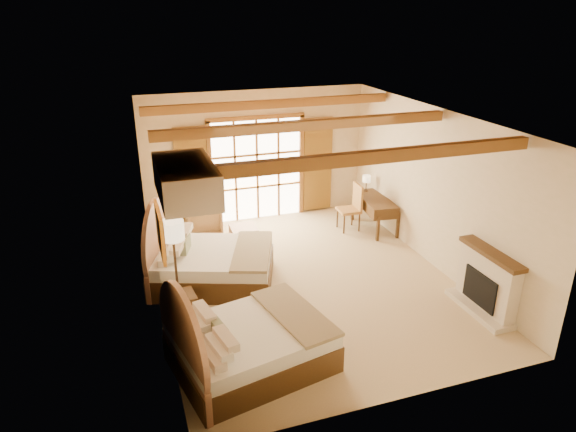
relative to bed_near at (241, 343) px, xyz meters
name	(u,v)px	position (x,y,z in m)	size (l,w,h in m)	color
floor	(305,280)	(1.81, 2.15, -0.43)	(7.00, 7.00, 0.00)	#D1B88A
wall_back	(256,156)	(1.81, 5.65, 1.17)	(5.50, 5.50, 0.00)	beige
wall_left	(154,223)	(-0.94, 2.15, 1.17)	(7.00, 7.00, 0.00)	beige
wall_right	(435,189)	(4.56, 2.15, 1.17)	(7.00, 7.00, 0.00)	beige
ceiling	(308,118)	(1.81, 2.15, 2.77)	(7.00, 7.00, 0.00)	#A86A3A
ceiling_beams	(307,125)	(1.81, 2.15, 2.65)	(5.39, 4.60, 0.18)	brown
french_doors	(257,170)	(1.81, 5.59, 0.82)	(3.95, 0.08, 2.60)	white
fireplace	(486,285)	(4.41, 0.15, 0.08)	(0.46, 1.40, 1.16)	beige
painting	(160,232)	(-0.89, 1.40, 1.32)	(0.06, 0.95, 0.75)	gold
canopy_valance	(186,180)	(-0.59, 0.15, 2.52)	(0.70, 1.40, 0.45)	beige
bed_near	(241,343)	(0.00, 0.00, 0.00)	(2.50, 2.07, 1.44)	#4D3214
bed_far	(205,263)	(-0.06, 2.67, 0.01)	(2.77, 2.34, 1.47)	#4D3214
nightstand	(182,309)	(-0.67, 1.45, -0.16)	(0.46, 0.46, 0.55)	#4D3214
floor_lamp	(173,237)	(-0.69, 1.64, 1.10)	(0.38, 0.38, 1.81)	#3A291A
armchair	(204,221)	(0.31, 4.95, -0.07)	(0.78, 0.80, 0.73)	tan
ottoman	(244,235)	(1.08, 4.17, -0.23)	(0.57, 0.57, 0.42)	tan
desk	(375,212)	(4.27, 4.02, -0.02)	(0.78, 1.50, 0.78)	#4D3214
desk_chair	(349,216)	(3.69, 4.18, -0.09)	(0.51, 0.51, 1.12)	#A57E33
desk_lamp	(367,179)	(4.30, 4.58, 0.64)	(0.20, 0.20, 0.39)	#3A291A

